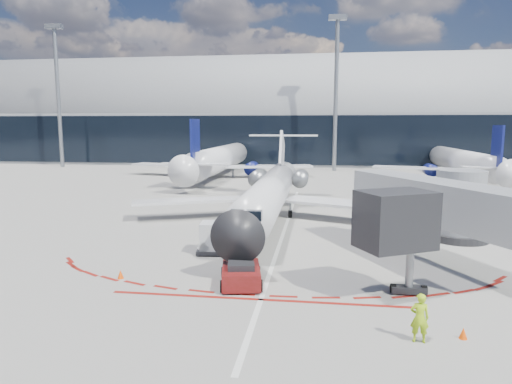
# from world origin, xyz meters

# --- Properties ---
(ground) EXTENTS (260.00, 260.00, 0.00)m
(ground) POSITION_xyz_m (0.00, 0.00, 0.00)
(ground) COLOR gray
(ground) RESTS_ON ground
(apron_centerline) EXTENTS (0.25, 40.00, 0.01)m
(apron_centerline) POSITION_xyz_m (0.00, 2.00, 0.01)
(apron_centerline) COLOR silver
(apron_centerline) RESTS_ON ground
(apron_stop_bar) EXTENTS (14.00, 0.25, 0.01)m
(apron_stop_bar) POSITION_xyz_m (0.00, -11.50, 0.01)
(apron_stop_bar) COLOR maroon
(apron_stop_bar) RESTS_ON ground
(terminal_building) EXTENTS (150.00, 24.15, 24.00)m
(terminal_building) POSITION_xyz_m (0.00, 64.97, 8.52)
(terminal_building) COLOR gray
(terminal_building) RESTS_ON ground
(jet_bridge) EXTENTS (10.03, 15.20, 4.90)m
(jet_bridge) POSITION_xyz_m (9.79, -3.01, 3.01)
(jet_bridge) COLOR gray
(jet_bridge) RESTS_ON ground
(light_mast_west) EXTENTS (0.70, 0.70, 25.00)m
(light_mast_west) POSITION_xyz_m (-45.00, 48.00, 12.50)
(light_mast_west) COLOR gray
(light_mast_west) RESTS_ON ground
(light_mast_centre) EXTENTS (0.70, 0.70, 25.00)m
(light_mast_centre) POSITION_xyz_m (5.00, 48.00, 12.50)
(light_mast_centre) COLOR gray
(light_mast_centre) RESTS_ON ground
(regional_jet) EXTENTS (23.56, 29.05, 7.28)m
(regional_jet) POSITION_xyz_m (-1.40, 5.68, 2.43)
(regional_jet) COLOR silver
(regional_jet) RESTS_ON ground
(pushback_tug) EXTENTS (2.44, 4.77, 1.21)m
(pushback_tug) POSITION_xyz_m (-1.21, -9.71, 0.54)
(pushback_tug) COLOR #53110B
(pushback_tug) RESTS_ON ground
(ramp_worker) EXTENTS (0.68, 0.46, 1.85)m
(ramp_worker) POSITION_xyz_m (6.21, -14.72, 0.92)
(ramp_worker) COLOR #A7D816
(ramp_worker) RESTS_ON ground
(uld_container) EXTENTS (2.20, 1.93, 1.92)m
(uld_container) POSITION_xyz_m (-3.79, -4.41, 0.95)
(uld_container) COLOR black
(uld_container) RESTS_ON ground
(safety_cone_left) EXTENTS (0.32, 0.32, 0.45)m
(safety_cone_left) POSITION_xyz_m (-7.51, -9.65, 0.23)
(safety_cone_left) COLOR #F74B05
(safety_cone_left) RESTS_ON ground
(safety_cone_right) EXTENTS (0.31, 0.31, 0.43)m
(safety_cone_right) POSITION_xyz_m (7.89, -14.23, 0.21)
(safety_cone_right) COLOR #F74B05
(safety_cone_right) RESTS_ON ground
(bg_airliner_0) EXTENTS (32.84, 34.77, 10.63)m
(bg_airliner_0) POSITION_xyz_m (-12.52, 37.09, 5.31)
(bg_airliner_0) COLOR silver
(bg_airliner_0) RESTS_ON ground
(bg_airliner_1) EXTENTS (30.00, 31.77, 9.71)m
(bg_airliner_1) POSITION_xyz_m (23.30, 39.26, 4.85)
(bg_airliner_1) COLOR silver
(bg_airliner_1) RESTS_ON ground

